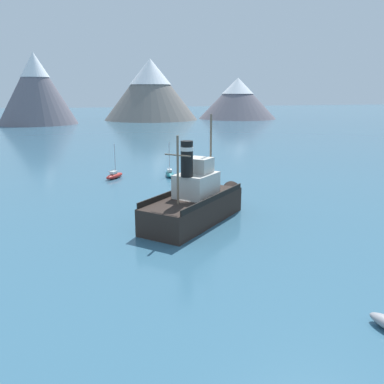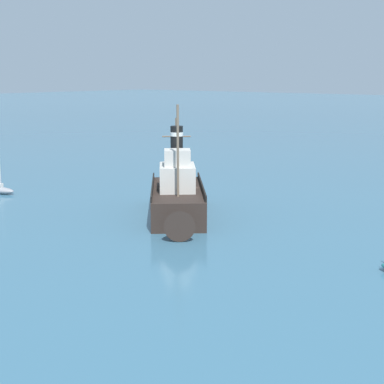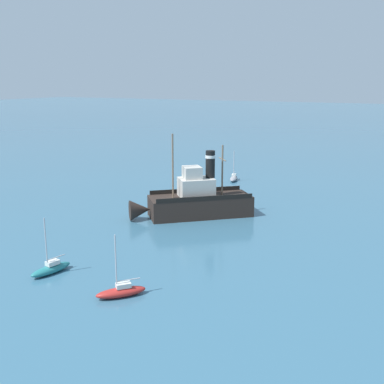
{
  "view_description": "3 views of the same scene",
  "coord_description": "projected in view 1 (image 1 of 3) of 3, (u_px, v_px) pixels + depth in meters",
  "views": [
    {
      "loc": [
        -10.46,
        -34.72,
        11.96
      ],
      "look_at": [
        1.12,
        2.81,
        2.26
      ],
      "focal_mm": 38.0,
      "sensor_mm": 36.0,
      "label": 1
    },
    {
      "loc": [
        38.48,
        33.39,
        12.31
      ],
      "look_at": [
        0.47,
        1.86,
        2.34
      ],
      "focal_mm": 55.0,
      "sensor_mm": 36.0,
      "label": 2
    },
    {
      "loc": [
        -24.7,
        49.49,
        15.87
      ],
      "look_at": [
        0.16,
        2.84,
        3.49
      ],
      "focal_mm": 45.0,
      "sensor_mm": 36.0,
      "label": 3
    }
  ],
  "objects": [
    {
      "name": "mountain_ridge",
      "position": [
        74.0,
        88.0,
        165.89
      ],
      "size": [
        171.53,
        48.64,
        30.65
      ],
      "color": "slate",
      "rests_on": "ground"
    },
    {
      "name": "sailboat_red",
      "position": [
        114.0,
        175.0,
        57.67
      ],
      "size": [
        3.28,
        3.62,
        4.9
      ],
      "color": "#B22823",
      "rests_on": "ground"
    },
    {
      "name": "ground_plane",
      "position": [
        189.0,
        223.0,
        38.07
      ],
      "size": [
        600.0,
        600.0,
        0.0
      ],
      "primitive_type": "plane",
      "color": "#38667F"
    },
    {
      "name": "sailboat_teal",
      "position": [
        170.0,
        173.0,
        59.11
      ],
      "size": [
        1.79,
        3.94,
        4.9
      ],
      "color": "#23757A",
      "rests_on": "ground"
    },
    {
      "name": "old_tugboat",
      "position": [
        197.0,
        202.0,
        38.44
      ],
      "size": [
        12.93,
        12.18,
        9.9
      ],
      "color": "#2D231E",
      "rests_on": "ground"
    }
  ]
}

